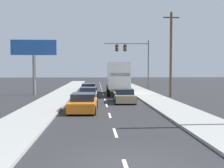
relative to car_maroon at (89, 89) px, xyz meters
The scene contains 12 objects.
ground_plane 2.83m from the car_maroon, 49.37° to the right, with size 140.00×140.00×0.00m, color #2B2B2D.
sidewalk_right 9.92m from the car_maroon, 45.86° to the right, with size 3.08×80.00×0.14m, color #9E9E99.
sidewalk_left 7.84m from the car_maroon, 114.80° to the right, with size 3.08×80.00×0.14m, color #9E9E99.
lane_markings 3.10m from the car_maroon, 53.66° to the right, with size 0.14×62.00×0.01m.
car_maroon is the anchor object (origin of this frame).
car_silver 7.51m from the car_maroon, 89.16° to the right, with size 1.97×4.45×1.24m.
car_orange 15.52m from the car_maroon, 90.15° to the right, with size 2.15×4.62×1.33m.
box_truck 4.81m from the car_maroon, 38.91° to the right, with size 2.77×9.18×3.84m.
car_tan 10.87m from the car_maroon, 70.99° to the right, with size 2.01×4.61×1.29m.
traffic_signal_mast 9.12m from the car_maroon, 37.53° to the left, with size 6.70×0.69×7.36m.
utility_pole_mid 11.61m from the car_maroon, 30.94° to the right, with size 1.80×0.28×9.41m.
roadside_billboard 8.14m from the car_maroon, 160.44° to the right, with size 5.41×0.36×6.60m.
Camera 1 is at (-0.96, -8.51, 3.10)m, focal length 43.80 mm.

